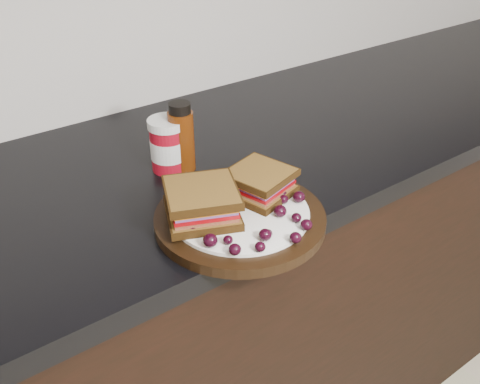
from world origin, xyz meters
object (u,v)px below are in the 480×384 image
object	(u,v)px
plate	(240,218)
sandwich_left	(202,203)
condiment_jar	(168,145)
oil_bottle	(181,137)

from	to	relation	value
plate	sandwich_left	distance (m)	0.07
sandwich_left	condiment_jar	xyz separation A→B (m)	(0.05, 0.20, 0.00)
sandwich_left	condiment_jar	distance (m)	0.21
condiment_jar	oil_bottle	bearing A→B (deg)	-31.71
sandwich_left	condiment_jar	size ratio (longest dim) A/B	1.09
sandwich_left	oil_bottle	distance (m)	0.20
plate	oil_bottle	world-z (taller)	oil_bottle
condiment_jar	oil_bottle	size ratio (longest dim) A/B	0.77
sandwich_left	condiment_jar	bearing A→B (deg)	98.01
sandwich_left	oil_bottle	bearing A→B (deg)	90.96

